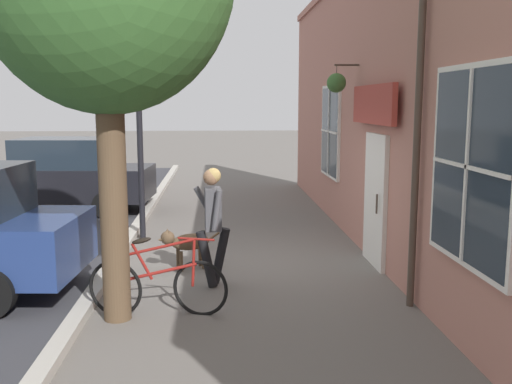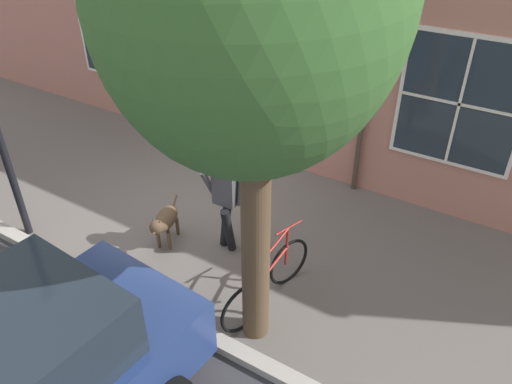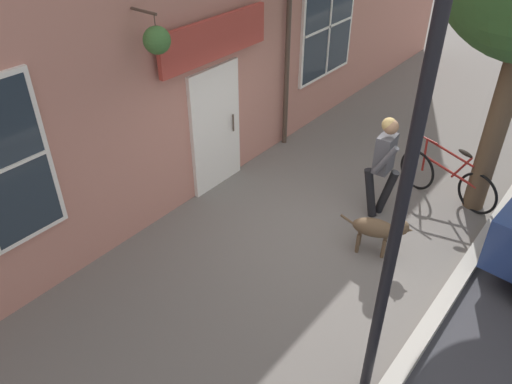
{
  "view_description": "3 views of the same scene",
  "coord_description": "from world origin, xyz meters",
  "px_view_note": "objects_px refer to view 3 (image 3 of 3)",
  "views": [
    {
      "loc": [
        0.32,
        8.82,
        2.57
      ],
      "look_at": [
        -0.37,
        -1.43,
        0.96
      ],
      "focal_mm": 40.0,
      "sensor_mm": 36.0,
      "label": 1
    },
    {
      "loc": [
        5.15,
        4.41,
        4.92
      ],
      "look_at": [
        0.19,
        1.34,
        1.01
      ],
      "focal_mm": 35.0,
      "sensor_mm": 36.0,
      "label": 2
    },
    {
      "loc": [
        2.87,
        -5.21,
        4.84
      ],
      "look_at": [
        -0.67,
        -0.75,
        0.89
      ],
      "focal_mm": 35.0,
      "sensor_mm": 36.0,
      "label": 3
    }
  ],
  "objects_px": {
    "leaning_bicycle": "(446,179)",
    "street_lamp": "(422,107)",
    "dog_on_leash": "(379,228)",
    "pedestrian_walking": "(384,159)"
  },
  "relations": [
    {
      "from": "pedestrian_walking",
      "to": "street_lamp",
      "type": "bearing_deg",
      "value": -64.64
    },
    {
      "from": "leaning_bicycle",
      "to": "dog_on_leash",
      "type": "bearing_deg",
      "value": -97.17
    },
    {
      "from": "pedestrian_walking",
      "to": "street_lamp",
      "type": "height_order",
      "value": "street_lamp"
    },
    {
      "from": "dog_on_leash",
      "to": "leaning_bicycle",
      "type": "relative_size",
      "value": 0.56
    },
    {
      "from": "leaning_bicycle",
      "to": "street_lamp",
      "type": "relative_size",
      "value": 0.34
    },
    {
      "from": "pedestrian_walking",
      "to": "dog_on_leash",
      "type": "distance_m",
      "value": 1.1
    },
    {
      "from": "pedestrian_walking",
      "to": "street_lamp",
      "type": "distance_m",
      "value": 3.92
    },
    {
      "from": "pedestrian_walking",
      "to": "dog_on_leash",
      "type": "relative_size",
      "value": 1.74
    },
    {
      "from": "pedestrian_walking",
      "to": "leaning_bicycle",
      "type": "relative_size",
      "value": 0.98
    },
    {
      "from": "leaning_bicycle",
      "to": "street_lamp",
      "type": "xyz_separation_m",
      "value": [
        0.7,
        -3.97,
        2.93
      ]
    }
  ]
}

